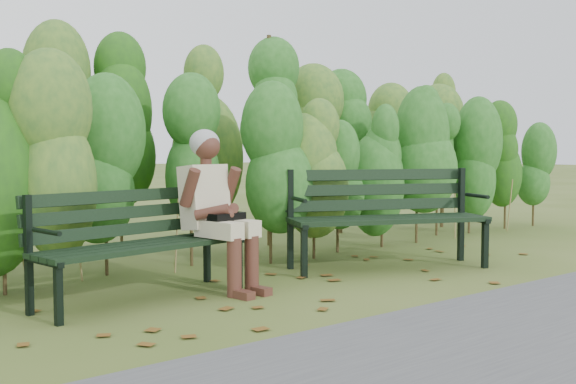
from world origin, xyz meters
TOP-DOWN VIEW (x-y plane):
  - ground at (0.00, 0.00)m, footprint 80.00×80.00m
  - hedge_band at (0.00, 1.86)m, footprint 11.04×1.67m
  - leaf_litter at (-0.69, -0.03)m, footprint 5.59×2.11m
  - bench_left at (-1.27, 0.55)m, footprint 1.67×0.77m
  - bench_right at (1.15, 0.36)m, footprint 1.92×1.26m
  - seated_woman at (-0.62, 0.48)m, footprint 0.54×0.79m

SIDE VIEW (x-z plane):
  - ground at x=0.00m, z-range 0.00..0.00m
  - leaf_litter at x=-0.69m, z-range 0.00..0.01m
  - bench_left at x=-1.27m, z-range 0.07..0.88m
  - bench_right at x=1.15m, z-range 0.08..1.00m
  - seated_woman at x=-0.62m, z-range 0.07..1.33m
  - hedge_band at x=0.00m, z-range 0.05..2.47m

